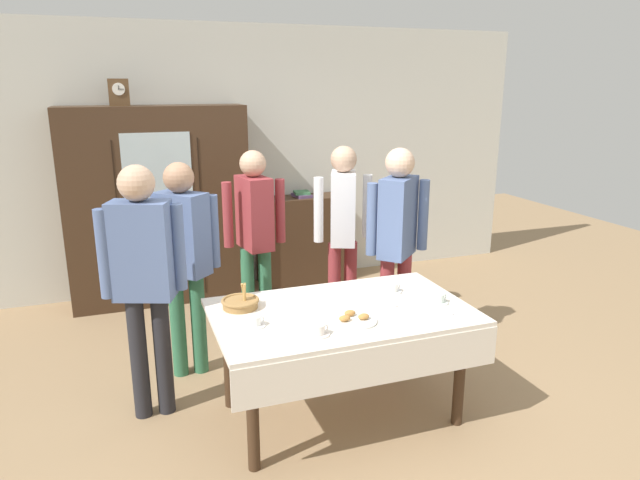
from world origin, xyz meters
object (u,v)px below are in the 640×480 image
at_px(book_stack, 302,194).
at_px(tea_cup_far_right, 255,322).
at_px(bread_basket, 240,303).
at_px(bookshelf_low, 302,239).
at_px(dining_table, 343,327).
at_px(tea_cup_mid_right, 438,299).
at_px(spoon_far_left, 448,315).
at_px(person_beside_shelf, 144,269).
at_px(wall_cabinet, 159,206).
at_px(person_by_cabinet, 397,232).
at_px(mantel_clock, 119,92).
at_px(person_near_right_end, 255,227).
at_px(tea_cup_center, 319,331).
at_px(pastry_plate, 353,319).
at_px(spoon_front_edge, 393,306).
at_px(person_behind_table_right, 343,222).
at_px(person_behind_table_left, 183,250).

bearing_deg(book_stack, tea_cup_far_right, -113.44).
bearing_deg(bread_basket, bookshelf_low, 63.54).
height_order(dining_table, tea_cup_mid_right, tea_cup_mid_right).
distance_m(tea_cup_far_right, bread_basket, 0.31).
xyz_separation_m(spoon_far_left, person_beside_shelf, (-1.73, 0.73, 0.26)).
relative_size(bookshelf_low, bread_basket, 3.96).
relative_size(wall_cabinet, person_by_cabinet, 1.16).
bearing_deg(tea_cup_mid_right, bread_basket, 163.95).
xyz_separation_m(mantel_clock, person_by_cabinet, (1.92, -1.85, -1.03)).
relative_size(spoon_far_left, person_near_right_end, 0.07).
distance_m(tea_cup_far_right, tea_cup_center, 0.39).
bearing_deg(dining_table, tea_cup_far_right, -176.96).
bearing_deg(pastry_plate, dining_table, 89.78).
bearing_deg(mantel_clock, bookshelf_low, 1.67).
height_order(pastry_plate, person_near_right_end, person_near_right_end).
relative_size(dining_table, person_near_right_end, 1.00).
height_order(tea_cup_center, spoon_far_left, tea_cup_center).
xyz_separation_m(wall_cabinet, pastry_plate, (0.90, -2.75, -0.20)).
bearing_deg(person_near_right_end, book_stack, 56.66).
xyz_separation_m(tea_cup_center, person_beside_shelf, (-0.89, 0.73, 0.24)).
bearing_deg(bookshelf_low, tea_cup_center, -106.21).
height_order(bookshelf_low, person_near_right_end, person_near_right_end).
bearing_deg(person_near_right_end, spoon_front_edge, -69.36).
xyz_separation_m(spoon_front_edge, person_near_right_end, (-0.55, 1.45, 0.23)).
bearing_deg(bookshelf_low, tea_cup_mid_right, -89.01).
height_order(person_by_cabinet, person_behind_table_right, person_by_cabinet).
height_order(bread_basket, person_near_right_end, person_near_right_end).
distance_m(wall_cabinet, person_behind_table_right, 1.92).
bearing_deg(person_behind_table_left, tea_cup_center, -63.88).
bearing_deg(bookshelf_low, person_beside_shelf, -128.55).
height_order(mantel_clock, person_behind_table_right, mantel_clock).
bearing_deg(wall_cabinet, person_by_cabinet, -48.38).
relative_size(book_stack, person_near_right_end, 0.15).
distance_m(mantel_clock, bread_basket, 2.70).
relative_size(tea_cup_center, person_behind_table_left, 0.08).
bearing_deg(pastry_plate, bookshelf_low, 78.18).
bearing_deg(tea_cup_center, bread_basket, 121.13).
relative_size(tea_cup_center, spoon_front_edge, 1.09).
bearing_deg(dining_table, mantel_clock, 114.37).
bearing_deg(wall_cabinet, person_near_right_end, -59.95).
bearing_deg(person_behind_table_right, spoon_front_edge, -98.05).
relative_size(mantel_clock, pastry_plate, 0.86).
xyz_separation_m(person_beside_shelf, person_behind_table_right, (1.66, 0.82, -0.02)).
relative_size(mantel_clock, tea_cup_far_right, 1.85).
distance_m(person_by_cabinet, person_near_right_end, 1.18).
bearing_deg(person_by_cabinet, spoon_far_left, -99.08).
height_order(mantel_clock, person_by_cabinet, mantel_clock).
xyz_separation_m(spoon_far_left, person_near_right_end, (-0.80, 1.69, 0.23)).
height_order(wall_cabinet, bookshelf_low, wall_cabinet).
bearing_deg(person_beside_shelf, person_behind_table_right, 26.21).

